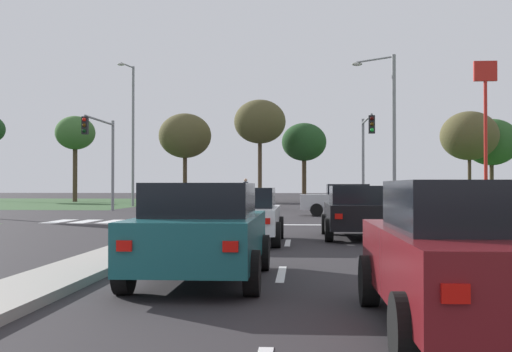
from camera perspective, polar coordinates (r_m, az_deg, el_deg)
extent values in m
plane|color=#282628|center=(32.08, -2.94, -3.59)|extent=(200.00, 200.00, 0.00)
cube|color=gray|center=(13.45, -12.69, -7.05)|extent=(1.20, 22.00, 0.14)
cube|color=gray|center=(56.97, 0.05, -2.33)|extent=(1.20, 36.00, 0.14)
cube|color=silver|center=(11.12, 2.27, -8.72)|extent=(0.14, 2.00, 0.01)
cube|color=silver|center=(17.08, 2.84, -5.97)|extent=(0.14, 2.00, 0.01)
cube|color=silver|center=(14.23, 16.32, -6.96)|extent=(0.14, 24.00, 0.01)
cube|color=silver|center=(24.87, 3.87, -4.37)|extent=(6.40, 0.50, 0.01)
cube|color=silver|center=(28.55, -17.11, -3.88)|extent=(0.70, 2.80, 0.01)
cube|color=silver|center=(28.16, -14.92, -3.93)|extent=(0.70, 2.80, 0.01)
cube|color=silver|center=(27.81, -12.68, -3.98)|extent=(0.70, 2.80, 0.01)
cube|color=silver|center=(27.51, -10.37, -4.02)|extent=(0.70, 2.80, 0.01)
cube|color=silver|center=(27.25, -8.02, -4.05)|extent=(0.70, 2.80, 0.01)
cube|color=silver|center=(27.03, -5.63, -4.08)|extent=(0.70, 2.80, 0.01)
cube|color=#19565B|center=(10.29, -4.81, -5.55)|extent=(1.79, 4.19, 0.73)
cube|color=black|center=(10.11, -4.94, -2.10)|extent=(1.58, 1.93, 0.52)
cube|color=red|center=(8.37, -11.67, -6.12)|extent=(0.20, 0.04, 0.14)
cube|color=red|center=(8.11, -2.29, -6.30)|extent=(0.20, 0.04, 0.14)
cylinder|color=black|center=(11.80, -8.16, -6.72)|extent=(0.22, 0.64, 0.64)
cylinder|color=black|center=(11.56, 0.63, -6.84)|extent=(0.22, 0.64, 0.64)
cylinder|color=black|center=(9.21, -11.68, -8.36)|extent=(0.22, 0.64, 0.64)
cylinder|color=black|center=(8.91, -0.36, -8.64)|extent=(0.22, 0.64, 0.64)
cube|color=black|center=(18.88, 9.07, -3.48)|extent=(1.80, 4.20, 0.68)
cube|color=black|center=(18.72, 9.11, -1.66)|extent=(1.58, 1.93, 0.52)
cube|color=red|center=(16.72, 7.39, -3.59)|extent=(0.20, 0.04, 0.14)
cube|color=red|center=(16.86, 12.04, -3.55)|extent=(0.20, 0.04, 0.14)
cylinder|color=black|center=(20.18, 6.18, -4.28)|extent=(0.22, 0.64, 0.64)
cylinder|color=black|center=(20.33, 11.26, -4.25)|extent=(0.22, 0.64, 0.64)
cylinder|color=black|center=(17.50, 6.53, -4.81)|extent=(0.22, 0.64, 0.64)
cylinder|color=black|center=(17.68, 12.38, -4.75)|extent=(0.22, 0.64, 0.64)
cube|color=maroon|center=(7.08, 18.65, -7.60)|extent=(1.82, 4.37, 0.74)
cube|color=black|center=(6.89, 18.95, -2.54)|extent=(1.60, 2.01, 0.52)
cube|color=red|center=(4.79, 17.36, -9.98)|extent=(0.20, 0.04, 0.14)
cylinder|color=black|center=(8.33, 10.04, -9.16)|extent=(0.22, 0.64, 0.64)
cylinder|color=black|center=(5.61, 13.18, -13.25)|extent=(0.22, 0.64, 0.64)
cube|color=slate|center=(41.99, -4.32, -2.00)|extent=(1.82, 4.20, 0.74)
cube|color=black|center=(42.13, -4.29, -1.14)|extent=(1.61, 1.93, 0.52)
cube|color=red|center=(43.99, -3.03, -1.86)|extent=(0.20, 0.04, 0.14)
cube|color=red|center=(44.18, -4.82, -1.85)|extent=(0.20, 0.04, 0.14)
cylinder|color=black|center=(40.54, -3.32, -2.57)|extent=(0.22, 0.64, 0.64)
cylinder|color=black|center=(40.81, -5.86, -2.55)|extent=(0.22, 0.64, 0.64)
cylinder|color=black|center=(43.21, -2.87, -2.46)|extent=(0.22, 0.64, 0.64)
cylinder|color=black|center=(43.46, -5.26, -2.45)|extent=(0.22, 0.64, 0.64)
cube|color=#B7B7BC|center=(32.81, 7.90, -2.30)|extent=(4.51, 1.81, 0.76)
cube|color=black|center=(32.81, 8.16, -1.18)|extent=(2.07, 1.59, 0.52)
cube|color=red|center=(32.36, 12.00, -2.17)|extent=(0.04, 0.20, 0.14)
cube|color=red|center=(33.72, 11.67, -2.12)|extent=(0.04, 0.20, 0.14)
cylinder|color=black|center=(31.85, 5.42, -3.03)|extent=(0.64, 0.22, 0.64)
cylinder|color=black|center=(33.66, 5.34, -2.91)|extent=(0.64, 0.22, 0.64)
cylinder|color=black|center=(32.05, 10.59, -3.01)|extent=(0.64, 0.22, 0.64)
cylinder|color=black|center=(33.85, 10.23, -2.89)|extent=(0.64, 0.22, 0.64)
cube|color=#BCAD8E|center=(65.73, -1.49, -1.59)|extent=(1.82, 4.19, 0.75)
cube|color=black|center=(65.87, -1.47, -1.04)|extent=(1.60, 1.93, 0.52)
cube|color=red|center=(67.77, -0.74, -1.50)|extent=(0.20, 0.04, 0.14)
cube|color=red|center=(67.90, -1.90, -1.50)|extent=(0.20, 0.04, 0.14)
cylinder|color=black|center=(64.32, -0.79, -1.94)|extent=(0.22, 0.64, 0.64)
cylinder|color=black|center=(64.50, -2.40, -1.94)|extent=(0.22, 0.64, 0.64)
cylinder|color=black|center=(66.99, -0.60, -1.90)|extent=(0.22, 0.64, 0.64)
cylinder|color=black|center=(67.16, -2.15, -1.89)|extent=(0.22, 0.64, 0.64)
cube|color=silver|center=(17.10, -0.99, -3.85)|extent=(1.76, 4.20, 0.63)
cube|color=black|center=(16.93, -1.03, -1.94)|extent=(1.55, 1.93, 0.52)
cube|color=red|center=(15.07, -4.22, -4.01)|extent=(0.20, 0.04, 0.14)
cube|color=red|center=(14.94, 0.89, -4.04)|extent=(0.20, 0.04, 0.14)
cylinder|color=black|center=(18.54, -3.36, -4.59)|extent=(0.22, 0.64, 0.64)
cylinder|color=black|center=(18.41, 2.11, -4.62)|extent=(0.22, 0.64, 0.64)
cylinder|color=black|center=(15.89, -4.58, -5.21)|extent=(0.22, 0.64, 0.64)
cylinder|color=black|center=(15.73, 1.81, -5.26)|extent=(0.22, 0.64, 0.64)
cylinder|color=gray|center=(38.63, 9.52, 0.97)|extent=(0.18, 0.18, 5.51)
cylinder|color=gray|center=(36.49, 9.87, 5.03)|extent=(0.12, 4.65, 0.12)
cube|color=black|center=(34.13, 10.28, 4.55)|extent=(0.32, 0.26, 0.95)
sphere|color=#360503|center=(34.00, 10.30, 5.08)|extent=(0.20, 0.20, 0.20)
sphere|color=#3A2405|center=(33.97, 10.31, 4.57)|extent=(0.20, 0.20, 0.20)
sphere|color=green|center=(33.95, 10.31, 4.07)|extent=(0.20, 0.20, 0.20)
cylinder|color=gray|center=(40.10, -12.65, 0.92)|extent=(0.18, 0.18, 5.51)
cylinder|color=gray|center=(37.83, -13.74, 4.83)|extent=(0.12, 5.09, 0.12)
cube|color=black|center=(35.38, -14.99, 4.38)|extent=(0.32, 0.26, 0.95)
sphere|color=red|center=(35.26, -15.07, 4.88)|extent=(0.20, 0.20, 0.20)
sphere|color=#3A2405|center=(35.23, -15.08, 4.40)|extent=(0.20, 0.20, 0.20)
sphere|color=black|center=(35.20, -15.08, 3.91)|extent=(0.20, 0.20, 0.20)
cylinder|color=gray|center=(32.85, 12.20, 3.58)|extent=(0.20, 0.20, 8.12)
cylinder|color=gray|center=(33.94, 10.55, 10.18)|extent=(1.78, 1.44, 0.10)
ellipsoid|color=#B2B2A8|center=(34.50, 8.98, 9.83)|extent=(0.56, 0.28, 0.20)
cylinder|color=gray|center=(48.52, -10.91, 3.51)|extent=(0.20, 0.20, 10.43)
cylinder|color=gray|center=(48.32, -11.40, 9.65)|extent=(0.47, 1.91, 0.10)
ellipsoid|color=#B2B2A8|center=(47.46, -11.92, 9.72)|extent=(0.56, 0.28, 0.20)
cylinder|color=#335184|center=(43.08, -0.94, -2.18)|extent=(0.16, 0.16, 0.80)
cylinder|color=#232833|center=(43.07, -0.94, -1.09)|extent=(0.34, 0.34, 0.84)
sphere|color=tan|center=(43.08, -0.93, -0.37)|extent=(0.24, 0.24, 0.24)
cylinder|color=red|center=(53.95, 19.79, 2.79)|extent=(0.28, 0.28, 9.84)
cube|color=red|center=(54.61, 19.76, 8.79)|extent=(1.80, 0.30, 1.60)
torus|color=yellow|center=(54.66, 19.31, 8.78)|extent=(0.96, 0.16, 0.96)
torus|color=yellow|center=(54.88, 20.11, 8.75)|extent=(0.96, 0.16, 0.96)
cylinder|color=#423323|center=(62.90, -15.83, 0.29)|extent=(0.43, 0.43, 5.51)
ellipsoid|color=#38602D|center=(63.09, -15.82, 3.73)|extent=(3.75, 3.75, 3.19)
cylinder|color=#423323|center=(63.20, -6.35, 0.03)|extent=(0.41, 0.41, 5.02)
ellipsoid|color=#4C4728|center=(63.38, -6.35, 3.59)|extent=(5.17, 5.17, 4.39)
cylinder|color=#423323|center=(60.99, 0.35, 0.66)|extent=(0.38, 0.38, 6.29)
ellipsoid|color=#4C4728|center=(61.27, 0.35, 4.87)|extent=(4.93, 4.93, 4.19)
cylinder|color=#423323|center=(64.45, 4.31, -0.13)|extent=(0.45, 0.45, 4.70)
ellipsoid|color=#1E421E|center=(64.60, 4.31, 3.05)|extent=(4.49, 4.49, 3.82)
cylinder|color=#423323|center=(62.88, 18.50, -0.06)|extent=(0.32, 0.32, 4.72)
ellipsoid|color=#4C4728|center=(63.05, 18.48, 3.43)|extent=(5.38, 5.38, 4.57)
cylinder|color=#423323|center=(65.55, 20.27, -0.28)|extent=(0.39, 0.39, 4.27)
ellipsoid|color=#285123|center=(65.68, 20.25, 2.85)|extent=(5.26, 5.26, 4.47)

